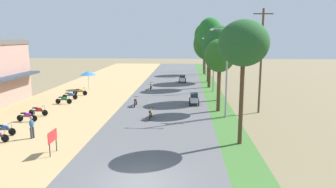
{
  "coord_description": "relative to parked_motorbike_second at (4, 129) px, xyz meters",
  "views": [
    {
      "loc": [
        2.24,
        -14.94,
        7.31
      ],
      "look_at": [
        0.45,
        16.29,
        1.64
      ],
      "focal_mm": 34.33,
      "sensor_mm": 36.0,
      "label": 1
    }
  ],
  "objects": [
    {
      "name": "motorbike_ahead_fourth",
      "position": [
        8.61,
        21.25,
        0.02
      ],
      "size": [
        0.54,
        1.8,
        0.94
      ],
      "color": "black",
      "rests_on": "road_strip"
    },
    {
      "name": "utility_pole_near",
      "position": [
        20.44,
        8.55,
        4.55
      ],
      "size": [
        1.8,
        0.2,
        9.81
      ],
      "color": "brown",
      "rests_on": "ground"
    },
    {
      "name": "median_tree_third",
      "position": [
        17.11,
        14.14,
        5.45
      ],
      "size": [
        3.91,
        3.91,
        8.4
      ],
      "color": "#4C351E",
      "rests_on": "median_strip"
    },
    {
      "name": "road_strip",
      "position": [
        11.18,
        -7.21,
        -0.51
      ],
      "size": [
        9.0,
        140.0,
        0.08
      ],
      "primitive_type": "cube",
      "color": "#565659",
      "rests_on": "ground"
    },
    {
      "name": "motorbike_ahead_second",
      "position": [
        10.29,
        5.34,
        0.02
      ],
      "size": [
        0.54,
        1.8,
        0.94
      ],
      "color": "black",
      "rests_on": "road_strip"
    },
    {
      "name": "car_sedan_white",
      "position": [
        12.83,
        28.21,
        0.19
      ],
      "size": [
        1.1,
        2.26,
        1.19
      ],
      "color": "silver",
      "rests_on": "road_strip"
    },
    {
      "name": "median_tree_sixth",
      "position": [
        16.86,
        39.96,
        6.71
      ],
      "size": [
        3.94,
        3.94,
        9.66
      ],
      "color": "#4C351E",
      "rests_on": "median_strip"
    },
    {
      "name": "median_tree_second",
      "position": [
        16.58,
        8.79,
        4.85
      ],
      "size": [
        2.95,
        2.95,
        7.0
      ],
      "color": "#4C351E",
      "rests_on": "median_strip"
    },
    {
      "name": "median_tree_fifth",
      "position": [
        16.88,
        28.93,
        5.5
      ],
      "size": [
        4.78,
        4.78,
        8.58
      ],
      "color": "#4C351E",
      "rests_on": "median_strip"
    },
    {
      "name": "streetlamp_mid",
      "position": [
        16.98,
        20.06,
        3.67
      ],
      "size": [
        3.16,
        0.2,
        7.15
      ],
      "color": "gray",
      "rests_on": "median_strip"
    },
    {
      "name": "parked_motorbike_third",
      "position": [
        -0.2,
        3.89,
        0.0
      ],
      "size": [
        1.8,
        0.54,
        0.94
      ],
      "color": "black",
      "rests_on": "dirt_shoulder"
    },
    {
      "name": "parked_motorbike_fourth",
      "position": [
        -0.15,
        5.93,
        0.0
      ],
      "size": [
        1.8,
        0.54,
        0.94
      ],
      "color": "black",
      "rests_on": "dirt_shoulder"
    },
    {
      "name": "ground_plane",
      "position": [
        11.18,
        -7.21,
        -0.55
      ],
      "size": [
        180.0,
        180.0,
        0.0
      ],
      "primitive_type": "plane",
      "color": "#7A6B4C"
    },
    {
      "name": "car_hatchback_silver",
      "position": [
        14.29,
        11.6,
        0.19
      ],
      "size": [
        1.04,
        2.0,
        1.23
      ],
      "color": "#B7BCC1",
      "rests_on": "road_strip"
    },
    {
      "name": "parked_motorbike_seventh",
      "position": [
        0.3,
        16.35,
        0.0
      ],
      "size": [
        1.8,
        0.54,
        0.94
      ],
      "color": "black",
      "rests_on": "dirt_shoulder"
    },
    {
      "name": "streetlamp_near",
      "position": [
        16.98,
        6.26,
        4.11
      ],
      "size": [
        3.16,
        0.2,
        8.0
      ],
      "color": "gray",
      "rests_on": "median_strip"
    },
    {
      "name": "street_signboard",
      "position": [
        5.2,
        -3.55,
        0.55
      ],
      "size": [
        0.06,
        1.3,
        1.5
      ],
      "color": "#262628",
      "rests_on": "dirt_shoulder"
    },
    {
      "name": "parked_motorbike_fifth",
      "position": [
        0.2,
        11.21,
        0.0
      ],
      "size": [
        1.8,
        0.54,
        0.94
      ],
      "color": "black",
      "rests_on": "dirt_shoulder"
    },
    {
      "name": "median_strip",
      "position": [
        16.88,
        -7.21,
        -0.52
      ],
      "size": [
        2.4,
        140.0,
        0.06
      ],
      "primitive_type": "cube",
      "color": "#3D6B2D",
      "rests_on": "ground"
    },
    {
      "name": "median_tree_fourth",
      "position": [
        16.68,
        23.47,
        6.89
      ],
      "size": [
        3.59,
        3.59,
        9.77
      ],
      "color": "#4C351E",
      "rests_on": "median_strip"
    },
    {
      "name": "pedestrian_on_shoulder",
      "position": [
        2.42,
        -0.59,
        0.41
      ],
      "size": [
        0.38,
        0.43,
        1.62
      ],
      "color": "#33333D",
      "rests_on": "dirt_shoulder"
    },
    {
      "name": "streetlamp_farthest",
      "position": [
        16.98,
        46.33,
        4.25
      ],
      "size": [
        3.16,
        0.2,
        8.28
      ],
      "color": "gray",
      "rests_on": "median_strip"
    },
    {
      "name": "streetlamp_far",
      "position": [
        16.98,
        37.26,
        4.23
      ],
      "size": [
        3.16,
        0.2,
        8.25
      ],
      "color": "gray",
      "rests_on": "median_strip"
    },
    {
      "name": "motorbike_ahead_third",
      "position": [
        8.15,
        10.47,
        0.02
      ],
      "size": [
        0.54,
        1.8,
        0.94
      ],
      "color": "black",
      "rests_on": "road_strip"
    },
    {
      "name": "vendor_umbrella",
      "position": [
        0.02,
        20.82,
        1.75
      ],
      "size": [
        2.2,
        2.2,
        2.52
      ],
      "color": "#99999E",
      "rests_on": "dirt_shoulder"
    },
    {
      "name": "median_tree_nearest",
      "position": [
        17.12,
        -0.89,
        6.25
      ],
      "size": [
        3.29,
        3.29,
        8.31
      ],
      "color": "#4C351E",
      "rests_on": "median_strip"
    },
    {
      "name": "parked_motorbike_sixth",
      "position": [
        -0.02,
        13.7,
        0.0
      ],
      "size": [
        1.8,
        0.54,
        0.94
      ],
      "color": "black",
      "rests_on": "dirt_shoulder"
    },
    {
      "name": "parked_motorbike_second",
      "position": [
        0.0,
        0.0,
        0.0
      ],
      "size": [
        1.8,
        0.54,
        0.94
      ],
      "color": "black",
      "rests_on": "dirt_shoulder"
    }
  ]
}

